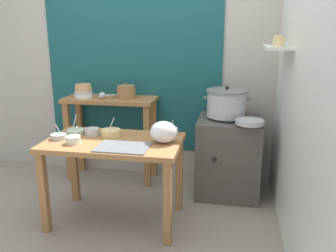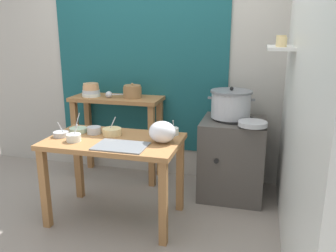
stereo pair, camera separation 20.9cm
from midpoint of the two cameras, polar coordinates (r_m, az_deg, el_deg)
ground_plane at (r=3.20m, az=-5.87°, el=-14.42°), size 9.00×9.00×0.00m
wall_back at (r=3.81m, az=0.66°, el=11.12°), size 4.40×0.12×2.60m
wall_right at (r=2.83m, az=22.83°, el=8.38°), size 0.30×3.20×2.60m
prep_table at (r=2.94m, az=-6.72°, el=-4.18°), size 1.10×0.66×0.72m
back_shelf_table at (r=3.79m, az=-6.66°, el=1.42°), size 0.96×0.40×0.90m
stove_block at (r=3.51m, az=12.11°, el=-5.05°), size 0.60×0.61×0.78m
steamer_pot at (r=3.38m, az=11.95°, el=3.53°), size 0.44×0.39×0.30m
clay_pot at (r=3.67m, az=-4.19°, el=5.59°), size 0.19×0.19×0.16m
bowl_stack_enamel at (r=3.81m, az=-10.87°, el=5.71°), size 0.19×0.19×0.14m
ladle at (r=3.69m, az=-7.86°, el=5.07°), size 0.25×0.12×0.07m
serving_tray at (r=2.70m, az=-5.48°, el=-3.29°), size 0.40×0.28×0.01m
plastic_bag at (r=2.77m, az=1.22°, el=-1.00°), size 0.22×0.19×0.17m
wide_pan at (r=3.15m, az=15.45°, el=0.35°), size 0.25×0.25×0.04m
prep_bowl_0 at (r=3.13m, az=-12.57°, el=-0.62°), size 0.15×0.15×0.17m
prep_bowl_1 at (r=2.99m, az=2.67°, el=-0.84°), size 0.11×0.11×0.14m
prep_bowl_2 at (r=2.89m, az=-13.09°, el=-1.83°), size 0.12×0.12×0.15m
prep_bowl_3 at (r=3.00m, az=-7.12°, el=-0.89°), size 0.16×0.16×0.15m
prep_bowl_4 at (r=3.04m, az=-15.14°, el=-1.26°), size 0.13×0.13×0.13m
prep_bowl_5 at (r=2.96m, az=0.34°, el=-1.18°), size 0.11×0.11×0.04m
prep_bowl_6 at (r=3.07m, az=-10.02°, el=-0.66°), size 0.12×0.12×0.06m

